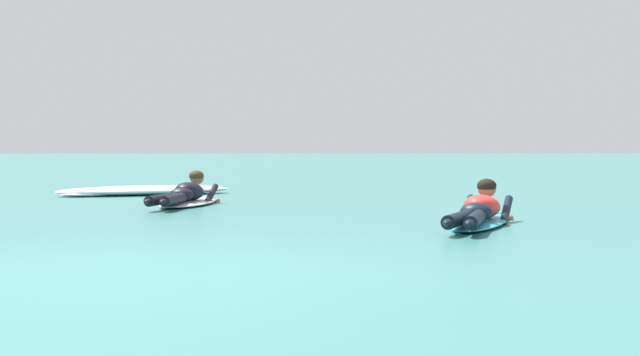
{
  "coord_description": "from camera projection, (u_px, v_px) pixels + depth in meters",
  "views": [
    {
      "loc": [
        1.0,
        -6.64,
        0.91
      ],
      "look_at": [
        1.57,
        5.84,
        0.43
      ],
      "focal_mm": 53.64,
      "sensor_mm": 36.0,
      "label": 1
    }
  ],
  "objects": [
    {
      "name": "ground_plane",
      "position": [
        219.0,
        194.0,
        16.6
      ],
      "size": [
        120.0,
        120.0,
        0.0
      ],
      "primitive_type": "plane",
      "color": "#387A75"
    },
    {
      "name": "surfer_near",
      "position": [
        479.0,
        213.0,
        10.29
      ],
      "size": [
        1.34,
        2.69,
        0.55
      ],
      "color": "#2DB2D1",
      "rests_on": "ground"
    },
    {
      "name": "surfer_far",
      "position": [
        186.0,
        196.0,
        13.52
      ],
      "size": [
        0.99,
        2.47,
        0.54
      ],
      "color": "silver",
      "rests_on": "ground"
    },
    {
      "name": "whitewater_front",
      "position": [
        145.0,
        191.0,
        16.37
      ],
      "size": [
        3.13,
        2.02,
        0.16
      ],
      "color": "white",
      "rests_on": "ground"
    }
  ]
}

